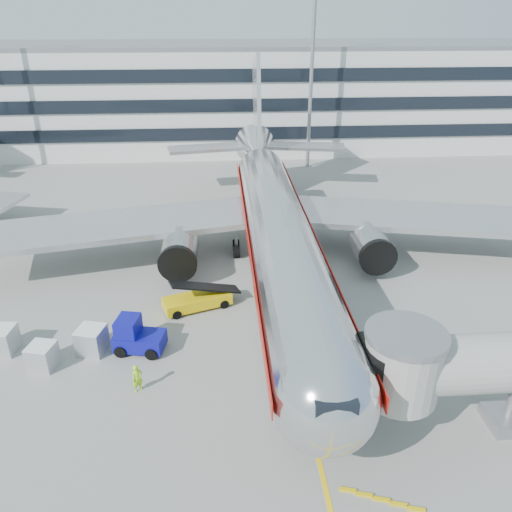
{
  "coord_description": "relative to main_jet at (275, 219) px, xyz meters",
  "views": [
    {
      "loc": [
        -4.39,
        -27.06,
        19.92
      ],
      "look_at": [
        -2.03,
        5.31,
        4.0
      ],
      "focal_mm": 35.0,
      "sensor_mm": 36.0,
      "label": 1
    }
  ],
  "objects": [
    {
      "name": "ground",
      "position": [
        0.0,
        -11.72,
        -4.23
      ],
      "size": [
        180.0,
        180.0,
        0.0
      ],
      "primitive_type": "plane",
      "color": "gray",
      "rests_on": "ground"
    },
    {
      "name": "lead_in_line",
      "position": [
        0.0,
        -1.72,
        -4.23
      ],
      "size": [
        0.25,
        70.0,
        0.01
      ],
      "primitive_type": "cube",
      "color": "yellow",
      "rests_on": "ground"
    },
    {
      "name": "main_jet",
      "position": [
        0.0,
        0.0,
        0.0
      ],
      "size": [
        50.95,
        48.7,
        16.06
      ],
      "color": "silver",
      "rests_on": "ground"
    },
    {
      "name": "terminal",
      "position": [
        0.0,
        46.23,
        3.57
      ],
      "size": [
        150.0,
        24.25,
        15.6
      ],
      "color": "silver",
      "rests_on": "ground"
    },
    {
      "name": "light_mast_centre",
      "position": [
        8.0,
        30.28,
        10.64
      ],
      "size": [
        2.4,
        1.2,
        25.45
      ],
      "color": "gray",
      "rests_on": "ground"
    },
    {
      "name": "belt_loader",
      "position": [
        -6.44,
        -6.74,
        -3.52
      ],
      "size": [
        5.35,
        3.36,
        2.51
      ],
      "color": "#DFB909",
      "rests_on": "ground"
    },
    {
      "name": "baggage_tug",
      "position": [
        -10.2,
        -11.62,
        -3.2
      ],
      "size": [
        3.46,
        2.55,
        2.38
      ],
      "color": "#0C0D88",
      "rests_on": "ground"
    },
    {
      "name": "cargo_container_left",
      "position": [
        -13.05,
        -11.58,
        -3.35
      ],
      "size": [
        2.01,
        2.01,
        1.75
      ],
      "color": "silver",
      "rests_on": "ground"
    },
    {
      "name": "cargo_container_right",
      "position": [
        -18.84,
        -11.15,
        -3.36
      ],
      "size": [
        1.81,
        1.81,
        1.74
      ],
      "color": "silver",
      "rests_on": "ground"
    },
    {
      "name": "cargo_container_front",
      "position": [
        -15.76,
        -12.97,
        -3.43
      ],
      "size": [
        1.81,
        1.81,
        1.6
      ],
      "color": "silver",
      "rests_on": "ground"
    },
    {
      "name": "ramp_worker",
      "position": [
        -9.58,
        -15.62,
        -3.34
      ],
      "size": [
        0.78,
        0.74,
        1.78
      ],
      "primitive_type": "imported",
      "rotation": [
        0.0,
        0.0,
        0.66
      ],
      "color": "#9FE918",
      "rests_on": "ground"
    }
  ]
}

